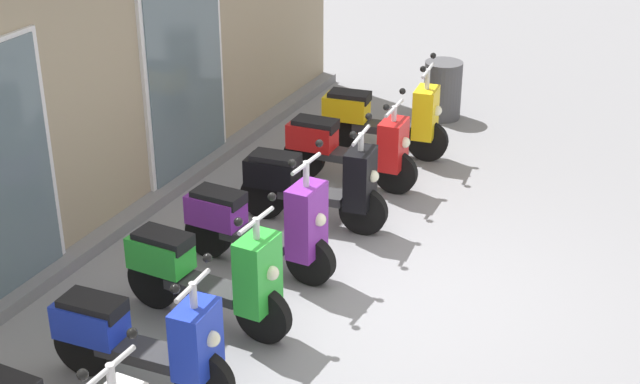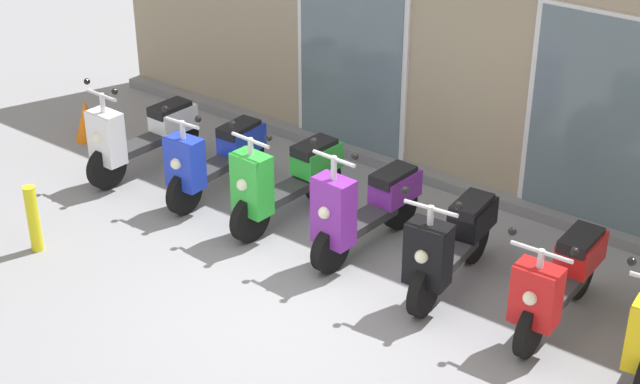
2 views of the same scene
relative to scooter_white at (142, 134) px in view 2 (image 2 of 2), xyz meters
The scene contains 10 objects.
ground_plane 3.27m from the scooter_white, 18.78° to the right, with size 40.00×40.00×0.00m, color gray.
storefront_facade 3.91m from the scooter_white, 33.46° to the left, with size 10.36×0.50×3.73m.
scooter_white is the anchor object (origin of this frame).
scooter_blue 1.06m from the scooter_white, ahead, with size 0.52×1.53×1.16m.
scooter_green 2.04m from the scooter_white, ahead, with size 0.56×1.60×1.23m.
scooter_purple 3.01m from the scooter_white, ahead, with size 0.55×1.57×1.31m.
scooter_black 4.02m from the scooter_white, ahead, with size 0.57×1.56×1.19m.
scooter_red 5.07m from the scooter_white, ahead, with size 0.60×1.57×1.11m.
traffic_cone 1.23m from the scooter_white, behind, with size 0.32×0.32×0.52m, color orange.
curb_bollard 1.92m from the scooter_white, 76.37° to the right, with size 0.12×0.12×0.70m, color yellow.
Camera 2 is at (4.67, -5.62, 4.98)m, focal length 54.37 mm.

